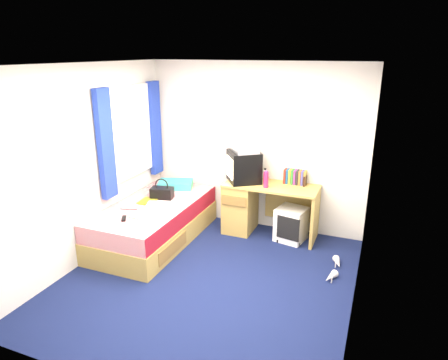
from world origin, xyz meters
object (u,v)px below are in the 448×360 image
at_px(water_bottle, 130,207).
at_px(white_heels, 334,270).
at_px(colour_swatch_fan, 137,218).
at_px(aerosol_can, 265,176).
at_px(remote_control, 124,218).
at_px(crt_tv, 244,166).
at_px(desk, 252,205).
at_px(picture_frame, 305,181).
at_px(magazine, 148,201).
at_px(vcr, 244,148).
at_px(storage_cube, 291,224).
at_px(towel, 158,207).
at_px(handbag, 162,192).
at_px(pink_water_bottle, 266,180).
at_px(pillow, 176,184).
at_px(bed, 155,222).

distance_m(water_bottle, white_heels, 2.70).
bearing_deg(colour_swatch_fan, aerosol_can, 46.67).
bearing_deg(aerosol_can, remote_control, -134.57).
xyz_separation_m(crt_tv, remote_control, (-1.08, -1.37, -0.42)).
relative_size(water_bottle, colour_swatch_fan, 0.91).
relative_size(desk, water_bottle, 6.50).
xyz_separation_m(picture_frame, magazine, (-1.98, -0.88, -0.27)).
bearing_deg(crt_tv, vcr, 90.00).
relative_size(storage_cube, magazine, 1.68).
bearing_deg(towel, aerosol_can, 41.48).
relative_size(vcr, aerosol_can, 2.25).
distance_m(crt_tv, colour_swatch_fan, 1.66).
height_order(crt_tv, aerosol_can, crt_tv).
height_order(crt_tv, towel, crt_tv).
bearing_deg(white_heels, storage_cube, 135.56).
distance_m(picture_frame, handbag, 2.00).
distance_m(picture_frame, towel, 2.03).
relative_size(crt_tv, pink_water_bottle, 2.78).
xyz_separation_m(colour_swatch_fan, remote_control, (-0.13, -0.08, 0.00)).
distance_m(pink_water_bottle, handbag, 1.47).
relative_size(pillow, colour_swatch_fan, 2.29).
relative_size(towel, magazine, 0.99).
bearing_deg(crt_tv, bed, -87.66).
bearing_deg(pink_water_bottle, vcr, 158.49).
bearing_deg(white_heels, picture_frame, 123.02).
relative_size(handbag, magazine, 1.20).
distance_m(vcr, pink_water_bottle, 0.55).
relative_size(bed, crt_tv, 3.36).
bearing_deg(bed, crt_tv, 37.08).
relative_size(pink_water_bottle, magazine, 0.76).
bearing_deg(handbag, water_bottle, -121.51).
bearing_deg(remote_control, white_heels, -16.17).
height_order(pillow, water_bottle, pillow).
bearing_deg(storage_cube, bed, -146.58).
bearing_deg(bed, magazine, 163.69).
relative_size(storage_cube, vcr, 1.07).
distance_m(pillow, white_heels, 2.62).
height_order(desk, picture_frame, picture_frame).
height_order(storage_cube, crt_tv, crt_tv).
height_order(aerosol_can, remote_control, aerosol_can).
bearing_deg(desk, towel, -135.18).
height_order(picture_frame, remote_control, picture_frame).
xyz_separation_m(bed, aerosol_can, (1.33, 0.81, 0.58)).
bearing_deg(pillow, water_bottle, -98.63).
bearing_deg(bed, remote_control, -95.73).
xyz_separation_m(crt_tv, picture_frame, (0.85, 0.14, -0.15)).
xyz_separation_m(pillow, aerosol_can, (1.36, 0.12, 0.25)).
height_order(desk, crt_tv, crt_tv).
xyz_separation_m(desk, white_heels, (1.28, -0.74, -0.37)).
xyz_separation_m(magazine, white_heels, (2.55, 0.00, -0.51)).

